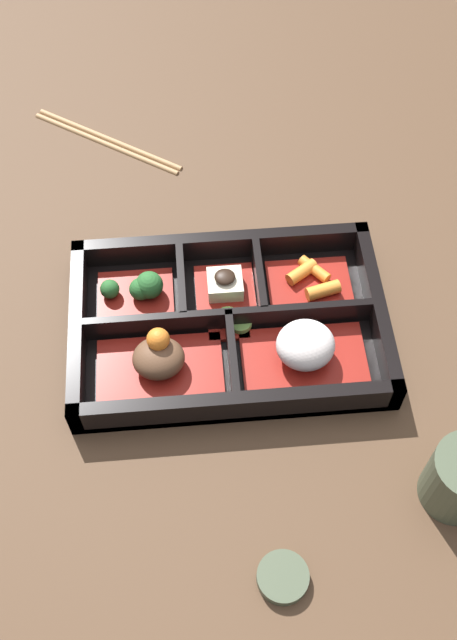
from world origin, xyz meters
name	(u,v)px	position (x,y,z in m)	size (l,w,h in m)	color
ground_plane	(228,332)	(0.00, 0.00, 0.00)	(3.00, 3.00, 0.00)	#4C3523
bento_base	(228,330)	(0.00, 0.00, 0.01)	(0.33, 0.22, 0.01)	black
bento_rim	(228,320)	(0.00, 0.00, 0.02)	(0.33, 0.22, 0.04)	black
bowl_rice	(305,348)	(-0.08, 0.04, 0.03)	(0.13, 0.07, 0.05)	maroon
bowl_stew	(159,360)	(0.08, 0.04, 0.03)	(0.13, 0.07, 0.05)	maroon
bowl_carrots	(311,282)	(-0.10, -0.05, 0.02)	(0.09, 0.07, 0.02)	maroon
bowl_tofu	(221,287)	(0.00, -0.05, 0.02)	(0.07, 0.07, 0.03)	maroon
bowl_greens	(138,290)	(0.10, -0.05, 0.02)	(0.08, 0.07, 0.04)	maroon
bowl_pickles	(235,321)	(-0.01, 0.00, 0.02)	(0.04, 0.04, 0.01)	maroon
chopsticks	(107,140)	(0.13, -0.30, 0.00)	(0.19, 0.14, 0.01)	#A87F51
sauce_dish	(283,577)	(-0.03, 0.27, 0.01)	(0.05, 0.05, 0.01)	#424C38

